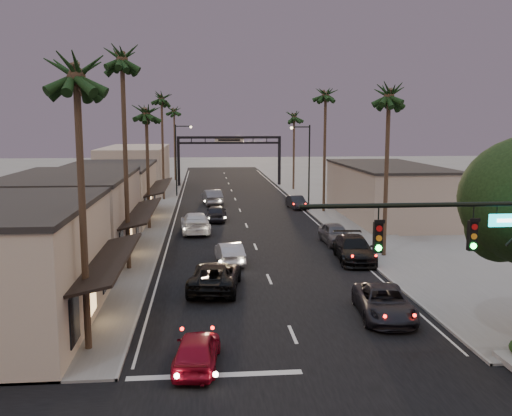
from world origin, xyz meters
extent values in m
plane|color=slate|center=(0.00, 40.00, 0.00)|extent=(200.00, 200.00, 0.00)
cube|color=black|center=(0.00, 45.00, 0.00)|extent=(14.00, 120.00, 0.02)
cube|color=slate|center=(-9.50, 52.00, 0.06)|extent=(5.00, 92.00, 0.12)
cube|color=slate|center=(9.50, 52.00, 0.06)|extent=(5.00, 92.00, 0.12)
cube|color=gray|center=(-13.00, 26.00, 2.75)|extent=(8.00, 14.00, 5.50)
cube|color=#C3AE95|center=(-13.00, 42.00, 2.50)|extent=(8.00, 16.00, 5.00)
cube|color=gray|center=(-13.00, 65.00, 3.00)|extent=(8.00, 20.00, 6.00)
cube|color=gray|center=(14.00, 40.00, 2.50)|extent=(8.00, 18.00, 5.00)
cylinder|color=black|center=(3.40, 4.00, 6.60)|extent=(8.40, 0.16, 0.16)
cube|color=black|center=(1.80, 4.00, 5.55)|extent=(0.28, 0.22, 1.00)
cube|color=black|center=(5.00, 4.00, 5.55)|extent=(0.28, 0.22, 1.00)
sphere|color=black|center=(8.20, 8.10, 5.00)|extent=(2.80, 2.80, 2.80)
cube|color=black|center=(-7.40, 70.00, 3.50)|extent=(0.40, 0.40, 7.00)
cube|color=black|center=(7.40, 70.00, 3.50)|extent=(0.40, 0.40, 7.00)
cube|color=black|center=(0.00, 70.00, 7.10)|extent=(15.20, 0.35, 0.35)
cube|color=black|center=(0.00, 70.00, 6.30)|extent=(15.20, 0.30, 0.30)
cube|color=beige|center=(0.00, 69.98, 6.70)|extent=(4.20, 0.12, 1.00)
cylinder|color=black|center=(7.20, 45.00, 4.50)|extent=(0.16, 0.16, 9.00)
cylinder|color=black|center=(6.20, 45.00, 8.80)|extent=(2.00, 0.12, 0.12)
sphere|color=#FFD899|center=(5.30, 45.00, 8.70)|extent=(0.30, 0.30, 0.30)
cylinder|color=black|center=(-7.20, 58.00, 4.50)|extent=(0.16, 0.16, 9.00)
cylinder|color=black|center=(-6.20, 58.00, 8.80)|extent=(2.00, 0.12, 0.12)
sphere|color=#FFD899|center=(-5.30, 58.00, 8.70)|extent=(0.30, 0.30, 0.30)
cylinder|color=#38281C|center=(-8.60, 9.00, 5.50)|extent=(0.28, 0.28, 11.00)
sphere|color=black|center=(-8.60, 9.00, 11.60)|extent=(3.20, 3.20, 3.20)
cylinder|color=#38281C|center=(-8.60, 22.00, 6.50)|extent=(0.28, 0.28, 13.00)
sphere|color=black|center=(-8.60, 22.00, 13.60)|extent=(3.20, 3.20, 3.20)
cylinder|color=#38281C|center=(-8.60, 36.00, 5.00)|extent=(0.28, 0.28, 10.00)
sphere|color=black|center=(-8.60, 36.00, 10.60)|extent=(3.20, 3.20, 3.20)
cylinder|color=#38281C|center=(-8.60, 55.00, 6.00)|extent=(0.28, 0.28, 12.00)
sphere|color=black|center=(-8.60, 55.00, 12.60)|extent=(3.20, 3.20, 3.20)
cylinder|color=#38281C|center=(8.60, 24.00, 5.50)|extent=(0.28, 0.28, 11.00)
sphere|color=black|center=(8.60, 24.00, 11.60)|extent=(3.20, 3.20, 3.20)
cylinder|color=#38281C|center=(8.60, 44.00, 6.00)|extent=(0.28, 0.28, 12.00)
sphere|color=black|center=(8.60, 44.00, 12.60)|extent=(3.20, 3.20, 3.20)
cylinder|color=#38281C|center=(8.60, 64.00, 5.00)|extent=(0.28, 0.28, 10.00)
sphere|color=black|center=(8.60, 64.00, 10.60)|extent=(3.20, 3.20, 3.20)
cylinder|color=#38281C|center=(-8.30, 78.00, 5.50)|extent=(0.28, 0.28, 11.00)
sphere|color=black|center=(-8.30, 78.00, 11.60)|extent=(3.20, 3.20, 3.20)
imported|color=maroon|center=(-4.17, 7.00, 0.69)|extent=(2.02, 4.18, 1.38)
imported|color=black|center=(-3.24, 17.16, 0.79)|extent=(3.35, 5.98, 1.58)
imported|color=#A09FA5|center=(-2.17, 23.15, 0.70)|extent=(1.95, 4.41, 1.41)
imported|color=silver|center=(-4.54, 34.09, 0.86)|extent=(2.71, 6.03, 1.72)
imported|color=black|center=(-2.67, 39.59, 0.77)|extent=(2.16, 4.67, 1.55)
imported|color=#56565C|center=(-2.88, 50.54, 0.86)|extent=(2.49, 5.41, 1.72)
imported|color=black|center=(4.71, 11.86, 0.73)|extent=(2.94, 5.48, 1.46)
imported|color=black|center=(6.20, 22.98, 0.83)|extent=(2.77, 5.88, 1.66)
imported|color=#45454A|center=(6.20, 28.48, 0.79)|extent=(2.07, 4.71, 1.58)
imported|color=black|center=(6.20, 46.86, 0.69)|extent=(1.94, 4.32, 1.38)
camera|label=1|loc=(-3.83, -13.73, 9.25)|focal=40.00mm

